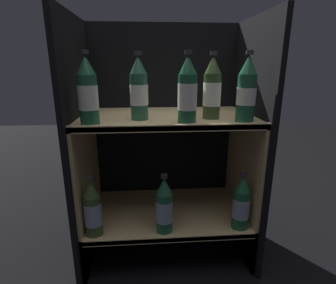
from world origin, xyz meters
The scene contains 14 objects.
ground_plane centered at (0.00, 0.00, 0.00)m, with size 6.00×6.00×0.00m, color black.
fridge_back_wall centered at (0.00, 0.43, 0.51)m, with size 0.74×0.02×1.02m, color black.
fridge_side_left centered at (-0.36, 0.21, 0.51)m, with size 0.02×0.46×1.02m, color black.
fridge_side_right centered at (0.36, 0.21, 0.51)m, with size 0.02×0.46×1.02m, color black.
shelf_lower centered at (0.00, 0.20, 0.16)m, with size 0.70×0.42×0.20m.
shelf_upper centered at (0.00, 0.20, 0.46)m, with size 0.70×0.42×0.64m.
bottle_upper_front_0 centered at (-0.28, 0.05, 0.75)m, with size 0.07×0.07×0.25m.
bottle_upper_front_1 centered at (0.06, 0.05, 0.75)m, with size 0.07×0.07×0.25m.
bottle_upper_front_2 centered at (0.27, 0.05, 0.75)m, with size 0.07×0.07×0.25m.
bottle_upper_back_0 centered at (-0.11, 0.12, 0.75)m, with size 0.07×0.07×0.25m.
bottle_upper_back_1 centered at (0.16, 0.12, 0.75)m, with size 0.07×0.07×0.25m.
bottle_lower_front_0 centered at (-0.30, 0.05, 0.31)m, with size 0.07×0.07×0.25m.
bottle_lower_front_1 centered at (-0.02, 0.05, 0.31)m, with size 0.07×0.07×0.25m.
bottle_lower_front_2 centered at (0.29, 0.05, 0.31)m, with size 0.07×0.07×0.25m.
Camera 1 is at (-0.08, -0.86, 0.84)m, focal length 28.00 mm.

